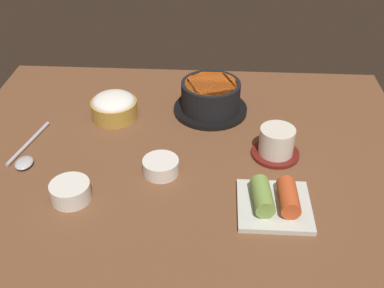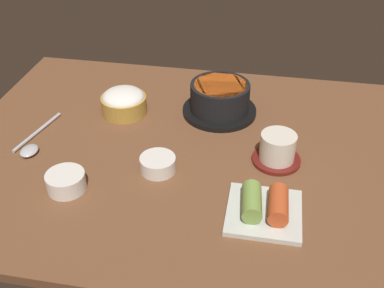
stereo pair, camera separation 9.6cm
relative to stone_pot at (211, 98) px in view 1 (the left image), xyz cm
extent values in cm
cube|color=brown|center=(-5.35, -16.14, -4.79)|extent=(100.00, 76.00, 2.00)
cylinder|color=black|center=(0.00, 0.00, -3.20)|extent=(17.67, 17.67, 1.18)
cylinder|color=black|center=(0.00, 0.00, 0.66)|extent=(14.00, 14.00, 6.55)
cylinder|color=#D15619|center=(0.00, 0.00, 3.64)|extent=(12.32, 12.32, 0.60)
cylinder|color=#B78C38|center=(-22.53, -3.94, -1.69)|extent=(10.82, 10.82, 4.22)
ellipsoid|color=white|center=(-22.53, -3.94, 0.42)|extent=(9.96, 9.96, 3.79)
cylinder|color=maroon|center=(14.16, -16.92, -3.39)|extent=(10.06, 10.06, 0.80)
cylinder|color=silver|center=(14.16, -16.92, -0.12)|extent=(7.28, 7.28, 5.74)
cylinder|color=#C6D18C|center=(14.16, -16.92, 2.45)|extent=(6.19, 6.19, 0.40)
cylinder|color=white|center=(-9.22, -24.20, -2.24)|extent=(7.25, 7.25, 3.10)
cylinder|color=#B73323|center=(-9.22, -24.20, -0.99)|extent=(5.94, 5.94, 0.50)
cube|color=silver|center=(12.56, -33.21, -3.29)|extent=(13.35, 13.35, 1.00)
cylinder|color=#7A9E47|center=(10.23, -33.21, -1.00)|extent=(4.24, 8.28, 3.58)
cylinder|color=#C64C23|center=(14.90, -33.21, -1.00)|extent=(3.71, 8.06, 3.58)
cylinder|color=white|center=(-25.06, -32.94, -2.02)|extent=(7.49, 7.49, 3.54)
cylinder|color=#B73323|center=(-25.06, -32.94, -0.55)|extent=(6.14, 6.14, 0.50)
cylinder|color=#B7B7BC|center=(-39.18, -15.65, -3.39)|extent=(4.28, 16.14, 0.80)
ellipsoid|color=#B7B7BC|center=(-37.43, -23.63, -3.07)|extent=(3.60, 4.68, 1.26)
camera|label=1|loc=(1.33, -96.63, 55.22)|focal=43.56mm
camera|label=2|loc=(10.90, -95.46, 55.22)|focal=43.56mm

